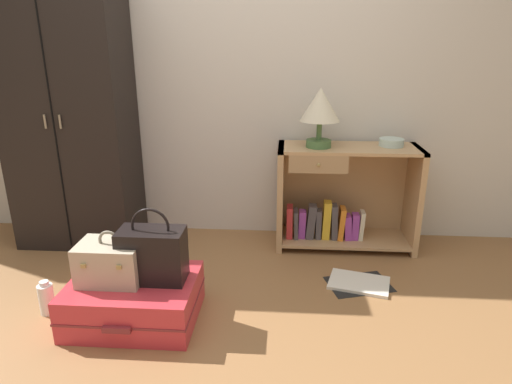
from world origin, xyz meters
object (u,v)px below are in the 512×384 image
Objects in this scene: wardrobe at (70,116)px; bottle at (47,298)px; train_case at (111,262)px; open_book_on_floor at (359,283)px; handbag at (153,254)px; bowl at (391,142)px; suitcase_large at (135,300)px; table_lamp at (320,108)px; bookshelf at (341,199)px.

bottle is at bearing -77.42° from wardrobe.
train_case is at bearing -58.07° from wardrobe.
bottle is at bearing -166.40° from open_book_on_floor.
handbag is 0.68m from bottle.
bowl is 1.95m from suitcase_large.
bottle is at bearing -179.61° from handbag.
wardrobe is 2.24m from open_book_on_floor.
suitcase_large reaches higher than bottle.
bowl is 1.00m from open_book_on_floor.
train_case is 0.75× the size of open_book_on_floor.
open_book_on_floor is at bearing -65.15° from table_lamp.
bookshelf is 0.68m from table_lamp.
open_book_on_floor is at bearing 19.46° from suitcase_large.
bookshelf reaches higher than open_book_on_floor.
suitcase_large is 1.54× the size of open_book_on_floor.
wardrobe is 4.69× the size of table_lamp.
suitcase_large is 0.29m from handbag.
bottle is (-2.01, -1.03, -0.67)m from bowl.
table_lamp is 0.92× the size of open_book_on_floor.
bookshelf is at bearing 13.48° from table_lamp.
open_book_on_floor is (1.97, -0.53, -0.92)m from wardrobe.
bowl is 2.36m from bottle.
bookshelf is at bearing 1.37° from wardrobe.
table_lamp is (-0.18, -0.04, 0.65)m from bookshelf.
handbag is at bearing -159.82° from open_book_on_floor.
bowl is at bearing 1.76° from wardrobe.
bottle is at bearing -149.27° from bookshelf.
suitcase_large is at bearing -2.14° from bottle.
bottle is at bearing 176.99° from train_case.
open_book_on_floor is at bearing -112.77° from bowl.
bookshelf is at bearing 42.85° from handbag.
bowl reaches higher than bottle.
wardrobe is at bearing 164.82° from open_book_on_floor.
bookshelf is 1.65m from train_case.
handbag reaches higher than bottle.
suitcase_large is 1.67× the size of handbag.
suitcase_large is at bearing -139.29° from bookshelf.
suitcase_large reaches higher than open_book_on_floor.
train_case is (-0.10, -0.00, 0.22)m from suitcase_large.
bookshelf is 1.47m from handbag.
bowl reaches higher than bookshelf.
open_book_on_floor is (-0.25, -0.60, -0.76)m from bowl.
wardrobe is 4.65× the size of handbag.
wardrobe reaches higher than suitcase_large.
wardrobe is 1.72m from table_lamp.
bowl is at bearing 34.75° from suitcase_large.
bookshelf is 3.00× the size of train_case.
bowl is (0.32, 0.02, 0.41)m from bookshelf.
table_lamp reaches higher than bowl.
table_lamp is 1.62m from train_case.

